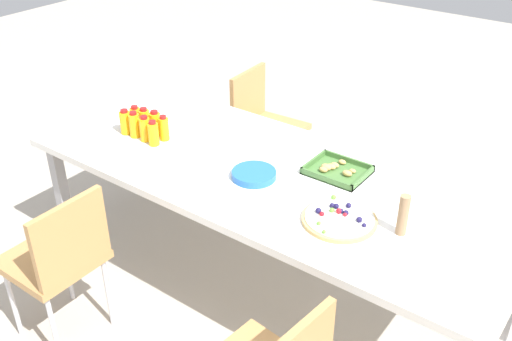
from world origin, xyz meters
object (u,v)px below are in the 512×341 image
at_px(snack_tray, 337,170).
at_px(plate_stack, 254,174).
at_px(chair_far_left, 263,121).
at_px(cardboard_tube, 403,215).
at_px(juice_bottle_3, 153,134).
at_px(fruit_pizza, 339,219).
at_px(juice_bottle_1, 134,125).
at_px(juice_bottle_2, 145,129).
at_px(juice_bottle_6, 155,124).
at_px(chair_near_left, 60,256).
at_px(party_table, 268,180).
at_px(juice_bottle_0, 125,122).
at_px(juice_bottle_4, 135,118).
at_px(napkin_stack, 268,139).
at_px(juice_bottle_7, 164,129).
at_px(juice_bottle_5, 145,121).

relative_size(snack_tray, plate_stack, 1.33).
bearing_deg(chair_far_left, cardboard_tube, 51.98).
relative_size(juice_bottle_3, fruit_pizza, 0.43).
relative_size(juice_bottle_1, juice_bottle_2, 1.03).
xyz_separation_m(juice_bottle_6, plate_stack, (0.69, -0.04, -0.05)).
relative_size(chair_near_left, plate_stack, 3.88).
relative_size(juice_bottle_2, cardboard_tube, 0.78).
distance_m(chair_near_left, cardboard_tube, 1.55).
relative_size(chair_far_left, snack_tray, 2.92).
distance_m(juice_bottle_2, fruit_pizza, 1.20).
bearing_deg(party_table, snack_tray, 33.47).
bearing_deg(cardboard_tube, chair_far_left, 145.56).
xyz_separation_m(juice_bottle_3, juice_bottle_6, (-0.07, 0.08, 0.00)).
height_order(juice_bottle_3, juice_bottle_6, juice_bottle_6).
distance_m(chair_far_left, juice_bottle_2, 1.04).
xyz_separation_m(chair_far_left, juice_bottle_0, (-0.21, -0.99, 0.32)).
relative_size(fruit_pizza, plate_stack, 1.50).
distance_m(chair_near_left, juice_bottle_4, 0.91).
relative_size(fruit_pizza, napkin_stack, 2.14).
distance_m(chair_near_left, juice_bottle_1, 0.82).
bearing_deg(chair_far_left, chair_near_left, -0.60).
relative_size(juice_bottle_3, juice_bottle_6, 0.95).
distance_m(party_table, juice_bottle_7, 0.65).
bearing_deg(juice_bottle_3, cardboard_tube, 1.89).
distance_m(juice_bottle_1, plate_stack, 0.78).
xyz_separation_m(party_table, juice_bottle_7, (-0.64, -0.06, 0.12)).
bearing_deg(napkin_stack, juice_bottle_7, -145.10).
xyz_separation_m(chair_far_left, juice_bottle_6, (-0.06, -0.92, 0.32)).
relative_size(juice_bottle_3, juice_bottle_4, 1.04).
xyz_separation_m(chair_near_left, juice_bottle_6, (-0.15, 0.80, 0.32)).
bearing_deg(juice_bottle_4, chair_far_left, 77.14).
bearing_deg(snack_tray, chair_near_left, -129.23).
xyz_separation_m(juice_bottle_2, juice_bottle_3, (0.07, -0.01, -0.00)).
height_order(juice_bottle_1, plate_stack, juice_bottle_1).
height_order(juice_bottle_6, snack_tray, juice_bottle_6).
xyz_separation_m(juice_bottle_1, napkin_stack, (0.61, 0.39, -0.06)).
bearing_deg(juice_bottle_5, juice_bottle_2, -42.79).
bearing_deg(juice_bottle_3, party_table, 11.94).
height_order(juice_bottle_5, napkin_stack, juice_bottle_5).
xyz_separation_m(chair_near_left, juice_bottle_2, (-0.15, 0.72, 0.32)).
relative_size(juice_bottle_6, cardboard_tube, 0.79).
height_order(juice_bottle_4, fruit_pizza, juice_bottle_4).
bearing_deg(juice_bottle_1, juice_bottle_6, 43.62).
distance_m(juice_bottle_2, plate_stack, 0.70).
bearing_deg(party_table, juice_bottle_0, -171.43).
bearing_deg(juice_bottle_6, cardboard_tube, -1.52).
distance_m(fruit_pizza, plate_stack, 0.51).
height_order(juice_bottle_1, napkin_stack, juice_bottle_1).
xyz_separation_m(chair_far_left, plate_stack, (0.64, -0.96, 0.27)).
height_order(juice_bottle_2, juice_bottle_4, juice_bottle_2).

